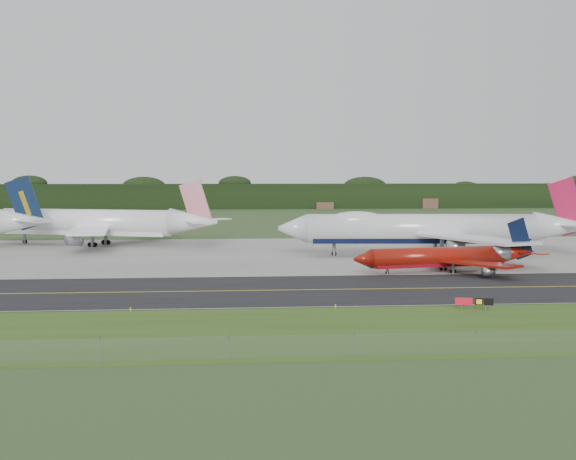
% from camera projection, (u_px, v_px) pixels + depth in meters
% --- Properties ---
extents(ground, '(600.00, 600.00, 0.00)m').
position_uv_depth(ground, '(339.00, 286.00, 125.28)').
color(ground, '#2D441F').
rests_on(ground, ground).
extents(grass_verge, '(400.00, 30.00, 0.01)m').
position_uv_depth(grass_verge, '(387.00, 329.00, 90.51)').
color(grass_verge, '#304F17').
rests_on(grass_verge, ground).
extents(taxiway, '(400.00, 32.00, 0.02)m').
position_uv_depth(taxiway, '(343.00, 289.00, 121.31)').
color(taxiway, black).
rests_on(taxiway, ground).
extents(apron, '(400.00, 78.00, 0.01)m').
position_uv_depth(apron, '(304.00, 253.00, 175.95)').
color(apron, gray).
rests_on(apron, ground).
extents(taxiway_centreline, '(400.00, 0.40, 0.00)m').
position_uv_depth(taxiway_centreline, '(343.00, 289.00, 121.30)').
color(taxiway_centreline, yellow).
rests_on(taxiway_centreline, taxiway).
extents(taxiway_edge_line, '(400.00, 0.25, 0.00)m').
position_uv_depth(taxiway_edge_line, '(362.00, 306.00, 105.91)').
color(taxiway_edge_line, silver).
rests_on(taxiway_edge_line, taxiway).
extents(perimeter_fence, '(320.00, 0.10, 320.00)m').
position_uv_depth(perimeter_fence, '(415.00, 344.00, 77.52)').
color(perimeter_fence, slate).
rests_on(perimeter_fence, ground).
extents(horizon_treeline, '(700.00, 25.00, 12.00)m').
position_uv_depth(horizon_treeline, '(255.00, 197.00, 396.86)').
color(horizon_treeline, black).
rests_on(horizon_treeline, ground).
extents(jet_ba_747, '(66.96, 55.28, 16.83)m').
position_uv_depth(jet_ba_747, '(432.00, 229.00, 168.85)').
color(jet_ba_747, silver).
rests_on(jet_ba_747, ground).
extents(jet_red_737, '(35.16, 28.30, 9.53)m').
position_uv_depth(jet_red_737, '(448.00, 257.00, 142.27)').
color(jet_red_737, maroon).
rests_on(jet_red_737, ground).
extents(jet_star_tail, '(59.88, 48.63, 16.26)m').
position_uv_depth(jet_star_tail, '(98.00, 223.00, 193.32)').
color(jet_star_tail, white).
rests_on(jet_star_tail, ground).
extents(taxiway_sign, '(4.73, 1.29, 1.61)m').
position_uv_depth(taxiway_sign, '(474.00, 302.00, 102.70)').
color(taxiway_sign, slate).
rests_on(taxiway_sign, ground).
extents(edge_marker_left, '(0.16, 0.16, 0.50)m').
position_uv_depth(edge_marker_left, '(130.00, 309.00, 102.22)').
color(edge_marker_left, yellow).
rests_on(edge_marker_left, ground).
extents(edge_marker_center, '(0.16, 0.16, 0.50)m').
position_uv_depth(edge_marker_center, '(335.00, 306.00, 104.57)').
color(edge_marker_center, yellow).
rests_on(edge_marker_center, ground).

